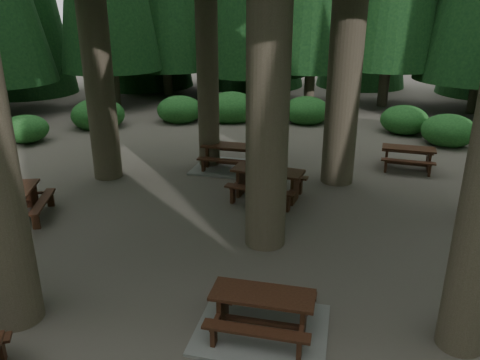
% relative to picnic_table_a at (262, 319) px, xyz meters
% --- Properties ---
extents(ground, '(80.00, 80.00, 0.00)m').
position_rel_picnic_table_a_xyz_m(ground, '(-1.09, 2.68, -0.22)').
color(ground, '#585047').
rests_on(ground, ground).
extents(picnic_table_a, '(2.10, 1.77, 0.68)m').
position_rel_picnic_table_a_xyz_m(picnic_table_a, '(0.00, 0.00, 0.00)').
color(picnic_table_a, gray).
rests_on(picnic_table_a, ground).
extents(picnic_table_b, '(1.68, 1.89, 0.69)m').
position_rel_picnic_table_a_xyz_m(picnic_table_b, '(-6.11, 3.12, 0.24)').
color(picnic_table_b, '#32170F').
rests_on(picnic_table_b, ground).
extents(picnic_table_c, '(2.36, 2.02, 0.75)m').
position_rel_picnic_table_a_xyz_m(picnic_table_c, '(-1.87, 7.46, 0.03)').
color(picnic_table_c, gray).
rests_on(picnic_table_c, ground).
extents(picnic_table_d, '(1.70, 1.44, 0.67)m').
position_rel_picnic_table_a_xyz_m(picnic_table_d, '(3.47, 8.33, 0.23)').
color(picnic_table_d, '#32170F').
rests_on(picnic_table_d, ground).
extents(picnic_table_f, '(2.07, 1.80, 0.78)m').
position_rel_picnic_table_a_xyz_m(picnic_table_f, '(-0.50, 5.29, 0.30)').
color(picnic_table_f, '#32170F').
rests_on(picnic_table_f, ground).
extents(shrub_ring, '(23.86, 24.64, 1.49)m').
position_rel_picnic_table_a_xyz_m(shrub_ring, '(-0.38, 3.43, 0.18)').
color(shrub_ring, '#1C511F').
rests_on(shrub_ring, ground).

